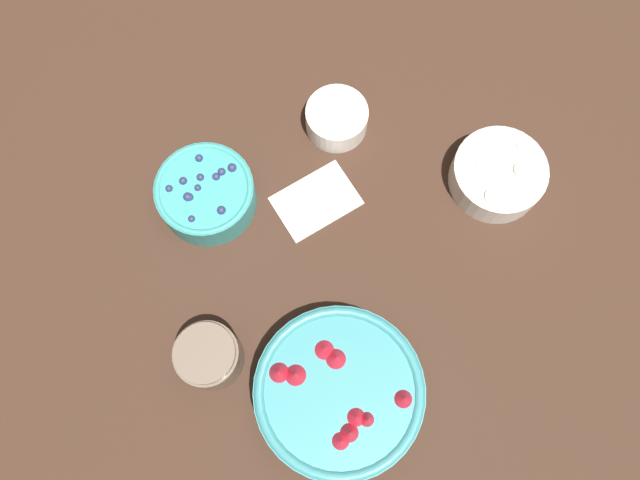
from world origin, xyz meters
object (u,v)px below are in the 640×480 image
bowl_blueberries (206,193)px  bowl_cream (337,117)px  jar_chocolate (210,356)px  bowl_strawberries (339,392)px  bowl_bananas (498,174)px

bowl_blueberries → bowl_cream: size_ratio=1.50×
jar_chocolate → bowl_strawberries: bearing=-40.0°
bowl_bananas → jar_chocolate: size_ratio=1.60×
bowl_strawberries → bowl_cream: bowl_strawberries is taller
bowl_cream → jar_chocolate: jar_chocolate is taller
jar_chocolate → bowl_cream: bearing=39.6°
bowl_strawberries → bowl_cream: (0.19, 0.40, -0.01)m
bowl_strawberries → jar_chocolate: bearing=140.0°
bowl_bananas → bowl_cream: size_ratio=1.45×
bowl_bananas → jar_chocolate: 0.53m
bowl_strawberries → bowl_cream: size_ratio=2.34×
bowl_bananas → bowl_blueberries: bearing=159.5°
bowl_strawberries → jar_chocolate: size_ratio=2.59×
bowl_cream → bowl_strawberries: bearing=-114.9°
bowl_strawberries → bowl_cream: bearing=65.1°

